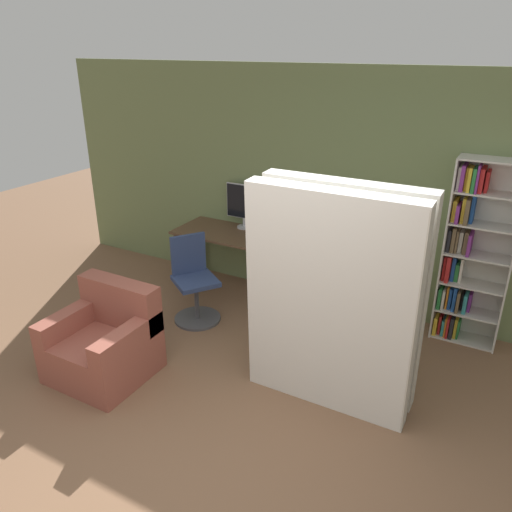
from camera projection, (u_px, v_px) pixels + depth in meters
name	position (u px, v px, depth m)	size (l,w,h in m)	color
ground_plane	(193.00, 488.00, 3.51)	(16.00, 16.00, 0.00)	brown
wall_back	(353.00, 194.00, 5.52)	(8.00, 0.06, 2.70)	#6B7A4C
desk	(234.00, 240.00, 6.08)	(1.45, 0.69, 0.77)	brown
monitor	(244.00, 204.00, 6.10)	(0.50, 0.18, 0.55)	#B7B7BC
office_chair	(194.00, 286.00, 5.55)	(0.61, 0.61, 0.96)	#4C4C51
bookshelf	(470.00, 254.00, 4.98)	(0.64, 0.31, 1.92)	beige
mattress_near	(329.00, 306.00, 3.97)	(1.40, 0.24, 1.93)	silver
mattress_far	(341.00, 291.00, 4.20)	(1.40, 0.23, 1.92)	silver
armchair	(106.00, 342.00, 4.66)	(0.85, 0.80, 0.85)	#934C3D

